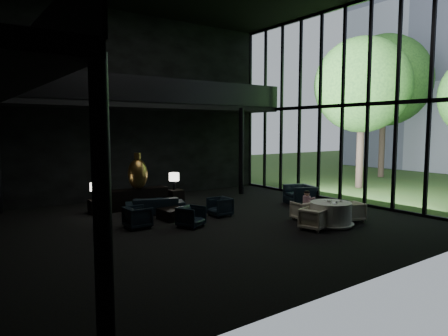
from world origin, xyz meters
TOP-DOWN VIEW (x-y plane):
  - floor at (0.00, 0.00)m, footprint 14.00×12.00m
  - wall_back at (0.00, 6.00)m, footprint 14.00×0.04m
  - wall_front at (0.00, -6.00)m, footprint 14.00×0.04m
  - curtain_wall at (6.95, 0.00)m, footprint 0.20×12.00m
  - mezzanine_back at (1.00, 5.00)m, footprint 12.00×2.00m
  - railing_left at (-5.00, 0.00)m, footprint 0.06×12.00m
  - railing_back at (1.00, 4.00)m, footprint 12.00×0.06m
  - column_sw at (-5.00, -5.70)m, footprint 0.24×0.24m
  - column_ne at (4.80, 4.00)m, footprint 0.24×0.24m
  - tree_near at (11.00, 2.00)m, footprint 4.80×4.80m
  - tree_far at (16.00, 4.00)m, footprint 5.60×5.60m
  - console at (-0.59, 3.58)m, footprint 2.39×0.54m
  - bronze_urn at (-0.59, 3.47)m, footprint 0.74×0.74m
  - side_table_left at (-2.19, 3.55)m, footprint 0.46×0.46m
  - table_lamp_left at (-2.19, 3.56)m, footprint 0.37×0.37m
  - side_table_right at (1.01, 3.46)m, footprint 0.54×0.54m
  - table_lamp_right at (1.01, 3.56)m, footprint 0.41×0.41m
  - sofa at (-0.44, 2.32)m, footprint 2.15×1.28m
  - lounge_armchair_west at (-1.80, 0.72)m, footprint 0.66×0.71m
  - lounge_armchair_east at (1.24, 0.64)m, footprint 0.62×0.66m
  - lounge_armchair_south at (-0.39, -0.13)m, footprint 0.85×0.83m
  - window_armchair at (5.17, 0.58)m, footprint 1.16×1.46m
  - coffee_table at (-0.35, 1.13)m, footprint 0.90×0.90m
  - dining_table at (3.30, -2.53)m, footprint 1.45×1.45m
  - dining_chair_north at (3.18, -1.50)m, footprint 0.70×0.66m
  - dining_chair_east at (4.36, -2.53)m, footprint 0.73×0.76m
  - dining_chair_west at (2.48, -2.56)m, footprint 0.77×0.80m
  - child at (3.23, -1.57)m, footprint 0.26×0.26m
  - plate_a at (3.19, -2.73)m, footprint 0.31×0.31m
  - plate_b at (3.43, -2.28)m, footprint 0.26×0.26m
  - saucer at (3.55, -2.60)m, footprint 0.17×0.17m
  - coffee_cup at (3.58, -2.70)m, footprint 0.11×0.11m
  - cereal_bowl at (3.29, -2.47)m, footprint 0.16×0.16m
  - cream_pot at (3.28, -2.76)m, footprint 0.08×0.08m

SIDE VIEW (x-z plane):
  - floor at x=0.00m, z-range -0.01..0.01m
  - coffee_table at x=-0.35m, z-range 0.00..0.37m
  - side_table_left at x=-2.19m, z-range 0.00..0.51m
  - side_table_right at x=1.01m, z-range 0.00..0.59m
  - dining_chair_east at x=4.36m, z-range 0.00..0.63m
  - dining_chair_north at x=3.18m, z-range 0.00..0.64m
  - dining_table at x=3.30m, z-range -0.05..0.70m
  - lounge_armchair_east at x=1.24m, z-range 0.00..0.67m
  - lounge_armchair_south at x=-0.39m, z-range 0.00..0.67m
  - dining_chair_west at x=2.48m, z-range 0.00..0.68m
  - lounge_armchair_west at x=-1.80m, z-range 0.00..0.72m
  - console at x=-0.59m, z-range 0.00..0.76m
  - sofa at x=-0.44m, z-range 0.00..0.81m
  - window_armchair at x=5.17m, z-range 0.00..1.11m
  - child at x=3.23m, z-range 0.45..1.01m
  - saucer at x=3.55m, z-range 0.75..0.76m
  - plate_b at x=3.43m, z-range 0.75..0.76m
  - plate_a at x=3.19m, z-range 0.75..0.76m
  - cream_pot at x=3.28m, z-range 0.75..0.82m
  - cereal_bowl at x=3.29m, z-range 0.75..0.83m
  - coffee_cup at x=3.58m, z-range 0.76..0.82m
  - table_lamp_left at x=-2.19m, z-range 0.64..1.25m
  - table_lamp_right at x=1.01m, z-range 0.74..1.42m
  - bronze_urn at x=-0.59m, z-range 0.66..2.04m
  - column_sw at x=-5.00m, z-range 0.00..4.00m
  - column_ne at x=4.80m, z-range 0.00..4.00m
  - wall_back at x=0.00m, z-range 0.00..8.00m
  - wall_front at x=0.00m, z-range 0.00..8.00m
  - curtain_wall at x=6.95m, z-range 0.00..8.00m
  - mezzanine_back at x=1.00m, z-range 3.88..4.12m
  - railing_left at x=-5.00m, z-range 4.10..5.10m
  - railing_back at x=1.00m, z-range 4.10..5.10m
  - tree_near at x=11.00m, z-range 1.41..9.06m
  - tree_far at x=16.00m, z-range 1.59..10.39m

